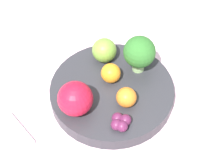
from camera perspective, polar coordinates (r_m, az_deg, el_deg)
name	(u,v)px	position (r m, az deg, el deg)	size (l,w,h in m)	color
ground_plane	(112,103)	(0.71, 0.00, -2.90)	(6.00, 6.00, 0.00)	gray
table_surface	(112,100)	(0.70, 0.00, -2.41)	(1.20, 1.20, 0.02)	silver
bowl	(112,92)	(0.68, 0.00, -1.24)	(0.22, 0.22, 0.03)	#2D2D33
broccoli	(139,53)	(0.67, 4.20, 4.79)	(0.06, 0.06, 0.07)	#99C17A
apple_red	(75,99)	(0.62, -5.62, -2.24)	(0.06, 0.06, 0.06)	#B7142D
apple_green	(104,50)	(0.70, -1.18, 5.16)	(0.05, 0.05, 0.05)	olive
orange_front	(126,97)	(0.63, 2.21, -2.04)	(0.04, 0.04, 0.04)	orange
orange_back	(111,73)	(0.67, -0.19, 1.67)	(0.04, 0.04, 0.04)	orange
grape_cluster	(120,122)	(0.61, 1.29, -5.85)	(0.04, 0.04, 0.02)	#5B1E42
spoon	(19,129)	(0.66, -14.06, -6.70)	(0.08, 0.04, 0.01)	silver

